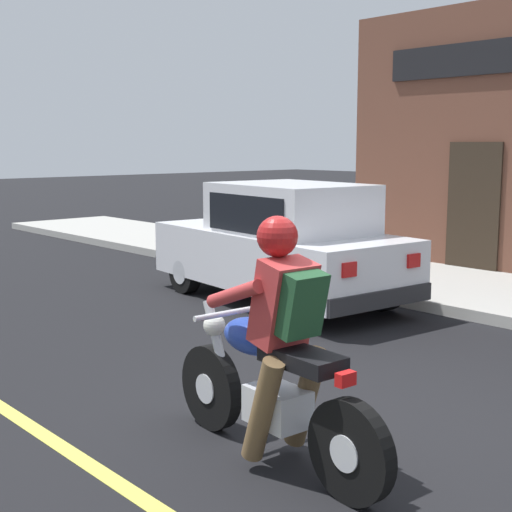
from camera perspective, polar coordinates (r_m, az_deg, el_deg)
The scene contains 5 objects.
ground_plane at distance 5.41m, azimuth 8.96°, elevation -13.53°, with size 80.00×80.00×0.00m, color black.
sidewalk_curb at distance 10.77m, azimuth 12.30°, elevation -1.94°, with size 2.60×22.00×0.14m, color #ADAAA3.
motorcycle_with_rider at distance 4.61m, azimuth 1.54°, elevation -8.47°, with size 0.58×2.02×1.62m.
car_hatchback at distance 9.30m, azimuth 2.07°, elevation 0.91°, with size 2.01×3.93×1.57m.
fire_hydrant at distance 11.42m, azimuth 6.28°, elevation 1.36°, with size 0.36×0.24×0.88m.
Camera 1 is at (-3.93, -3.10, 2.05)m, focal length 50.00 mm.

